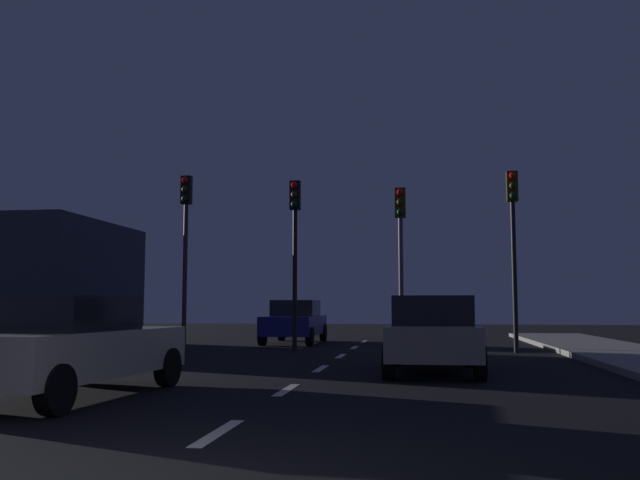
{
  "coord_description": "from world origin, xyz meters",
  "views": [
    {
      "loc": [
        2.16,
        -4.65,
        1.35
      ],
      "look_at": [
        -0.78,
        15.41,
        3.29
      ],
      "focal_mm": 38.64,
      "sensor_mm": 36.0,
      "label": 1
    }
  ],
  "objects_px": {
    "traffic_signal_center_left": "(295,231)",
    "car_stopped_ahead": "(433,334)",
    "traffic_signal_center_right": "(401,236)",
    "car_oncoming_far": "(295,321)",
    "traffic_signal_far_left": "(186,228)",
    "car_adjacent_lane": "(66,345)",
    "traffic_signal_far_right": "(513,226)"
  },
  "relations": [
    {
      "from": "traffic_signal_center_left",
      "to": "traffic_signal_center_right",
      "type": "relative_size",
      "value": 1.06
    },
    {
      "from": "traffic_signal_far_left",
      "to": "traffic_signal_center_right",
      "type": "height_order",
      "value": "traffic_signal_far_left"
    },
    {
      "from": "car_oncoming_far",
      "to": "car_adjacent_lane",
      "type": "bearing_deg",
      "value": -92.56
    },
    {
      "from": "traffic_signal_far_left",
      "to": "car_oncoming_far",
      "type": "relative_size",
      "value": 1.22
    },
    {
      "from": "traffic_signal_far_right",
      "to": "traffic_signal_center_left",
      "type": "bearing_deg",
      "value": -180.0
    },
    {
      "from": "traffic_signal_center_left",
      "to": "traffic_signal_far_left",
      "type": "bearing_deg",
      "value": 179.99
    },
    {
      "from": "traffic_signal_center_right",
      "to": "car_adjacent_lane",
      "type": "xyz_separation_m",
      "value": [
        -4.65,
        -11.03,
        -2.67
      ]
    },
    {
      "from": "traffic_signal_far_left",
      "to": "car_oncoming_far",
      "type": "height_order",
      "value": "traffic_signal_far_left"
    },
    {
      "from": "traffic_signal_far_left",
      "to": "car_stopped_ahead",
      "type": "relative_size",
      "value": 1.33
    },
    {
      "from": "traffic_signal_far_left",
      "to": "traffic_signal_center_right",
      "type": "distance_m",
      "value": 6.74
    },
    {
      "from": "traffic_signal_far_left",
      "to": "traffic_signal_far_right",
      "type": "relative_size",
      "value": 1.03
    },
    {
      "from": "traffic_signal_far_left",
      "to": "car_stopped_ahead",
      "type": "xyz_separation_m",
      "value": [
        7.54,
        -6.35,
        -3.01
      ]
    },
    {
      "from": "traffic_signal_center_right",
      "to": "car_adjacent_lane",
      "type": "height_order",
      "value": "traffic_signal_center_right"
    },
    {
      "from": "car_adjacent_lane",
      "to": "car_stopped_ahead",
      "type": "bearing_deg",
      "value": 40.58
    },
    {
      "from": "traffic_signal_center_right",
      "to": "car_oncoming_far",
      "type": "height_order",
      "value": "traffic_signal_center_right"
    },
    {
      "from": "car_oncoming_far",
      "to": "traffic_signal_far_right",
      "type": "bearing_deg",
      "value": -29.55
    },
    {
      "from": "traffic_signal_center_right",
      "to": "car_adjacent_lane",
      "type": "relative_size",
      "value": 1.1
    },
    {
      "from": "traffic_signal_far_left",
      "to": "car_adjacent_lane",
      "type": "distance_m",
      "value": 11.62
    },
    {
      "from": "traffic_signal_far_left",
      "to": "traffic_signal_center_right",
      "type": "bearing_deg",
      "value": -0.01
    },
    {
      "from": "traffic_signal_far_left",
      "to": "traffic_signal_far_right",
      "type": "distance_m",
      "value": 10.03
    },
    {
      "from": "traffic_signal_far_left",
      "to": "car_stopped_ahead",
      "type": "bearing_deg",
      "value": -40.1
    },
    {
      "from": "car_adjacent_lane",
      "to": "traffic_signal_center_left",
      "type": "bearing_deg",
      "value": 82.66
    },
    {
      "from": "car_stopped_ahead",
      "to": "traffic_signal_far_right",
      "type": "bearing_deg",
      "value": 68.63
    },
    {
      "from": "traffic_signal_far_right",
      "to": "car_adjacent_lane",
      "type": "relative_size",
      "value": 1.2
    },
    {
      "from": "traffic_signal_center_right",
      "to": "car_oncoming_far",
      "type": "distance_m",
      "value": 6.31
    },
    {
      "from": "traffic_signal_center_right",
      "to": "car_oncoming_far",
      "type": "xyz_separation_m",
      "value": [
        -3.97,
        4.12,
        -2.65
      ]
    },
    {
      "from": "traffic_signal_center_left",
      "to": "car_oncoming_far",
      "type": "distance_m",
      "value": 5.06
    },
    {
      "from": "traffic_signal_far_right",
      "to": "car_adjacent_lane",
      "type": "xyz_separation_m",
      "value": [
        -7.94,
        -11.03,
        -2.93
      ]
    },
    {
      "from": "traffic_signal_center_left",
      "to": "car_stopped_ahead",
      "type": "distance_m",
      "value": 8.05
    },
    {
      "from": "car_stopped_ahead",
      "to": "car_oncoming_far",
      "type": "relative_size",
      "value": 0.91
    },
    {
      "from": "traffic_signal_center_left",
      "to": "car_stopped_ahead",
      "type": "xyz_separation_m",
      "value": [
        4.04,
        -6.35,
        -2.85
      ]
    },
    {
      "from": "car_oncoming_far",
      "to": "traffic_signal_far_left",
      "type": "bearing_deg",
      "value": -123.83
    }
  ]
}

